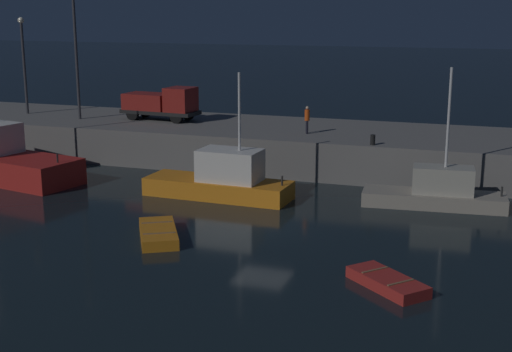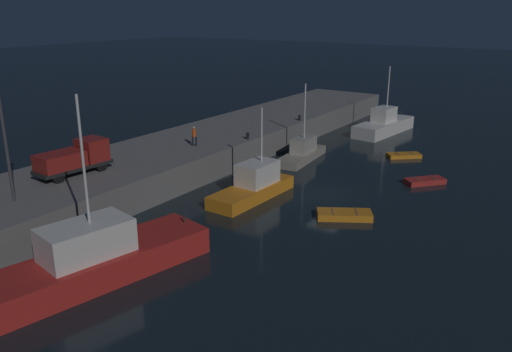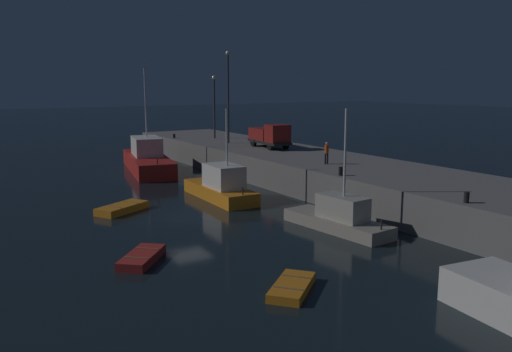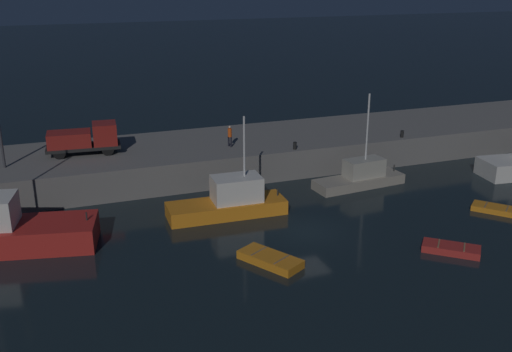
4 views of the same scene
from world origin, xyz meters
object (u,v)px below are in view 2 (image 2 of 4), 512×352
object	(u,v)px
utility_truck	(75,158)
fishing_boat_orange	(254,185)
fishing_trawler_red	(302,152)
dinghy_red_small	(404,155)
fishing_boat_blue	(384,125)
bollard_west	(248,136)
bollard_central	(300,118)
lamp_post_east	(2,116)
dinghy_orange_near	(425,181)
dockworker	(194,135)
fishing_boat_white	(96,259)
rowboat_white_mid	(344,215)

from	to	relation	value
utility_truck	fishing_boat_orange	bearing A→B (deg)	-49.24
fishing_trawler_red	dinghy_red_small	world-z (taller)	fishing_trawler_red
fishing_boat_blue	bollard_west	size ratio (longest dim) A/B	16.70
fishing_boat_orange	bollard_west	bearing A→B (deg)	37.45
fishing_trawler_red	bollard_west	size ratio (longest dim) A/B	12.46
fishing_trawler_red	bollard_central	xyz separation A→B (m)	(5.82, 3.59, 1.86)
bollard_central	lamp_post_east	bearing A→B (deg)	174.82
dinghy_red_small	lamp_post_east	distance (m)	35.04
dinghy_orange_near	dinghy_red_small	distance (m)	7.87
fishing_trawler_red	bollard_west	xyz separation A→B (m)	(-3.97, 3.45, 1.86)
fishing_boat_orange	dockworker	xyz separation A→B (m)	(2.49, 7.82, 2.32)
fishing_boat_white	utility_truck	distance (m)	12.10
fishing_trawler_red	dinghy_orange_near	world-z (taller)	fishing_trawler_red
fishing_boat_blue	fishing_boat_orange	distance (m)	25.73
dinghy_red_small	bollard_west	world-z (taller)	bollard_west
dockworker	fishing_boat_blue	bearing A→B (deg)	-19.57
utility_truck	dockworker	distance (m)	11.01
rowboat_white_mid	lamp_post_east	world-z (taller)	lamp_post_east
rowboat_white_mid	utility_truck	distance (m)	19.34
dockworker	bollard_west	world-z (taller)	dockworker
fishing_boat_white	lamp_post_east	world-z (taller)	lamp_post_east
fishing_boat_white	bollard_west	bearing A→B (deg)	14.01
dinghy_orange_near	utility_truck	bearing A→B (deg)	133.86
lamp_post_east	utility_truck	xyz separation A→B (m)	(5.72, 1.38, -4.16)
fishing_boat_white	rowboat_white_mid	world-z (taller)	fishing_boat_white
fishing_trawler_red	dockworker	world-z (taller)	fishing_trawler_red
dinghy_red_small	dockworker	xyz separation A→B (m)	(-14.63, 13.58, 3.11)
dinghy_red_small	utility_truck	size ratio (longest dim) A/B	0.58
fishing_boat_white	fishing_boat_blue	bearing A→B (deg)	-0.45
fishing_trawler_red	fishing_boat_blue	size ratio (longest dim) A/B	0.75
fishing_trawler_red	utility_truck	distance (m)	21.02
fishing_boat_white	rowboat_white_mid	distance (m)	16.70
rowboat_white_mid	lamp_post_east	bearing A→B (deg)	131.66
utility_truck	lamp_post_east	bearing A→B (deg)	-166.41
rowboat_white_mid	dockworker	world-z (taller)	dockworker
bollard_west	lamp_post_east	bearing A→B (deg)	172.07
lamp_post_east	bollard_west	bearing A→B (deg)	-7.93
dinghy_orange_near	dinghy_red_small	bearing A→B (deg)	30.76
dinghy_red_small	bollard_west	bearing A→B (deg)	132.24
bollard_west	dinghy_orange_near	bearing A→B (deg)	-77.53
lamp_post_east	dinghy_red_small	bearing A→B (deg)	-24.28
fishing_boat_blue	dinghy_red_small	world-z (taller)	fishing_boat_blue
bollard_west	rowboat_white_mid	bearing A→B (deg)	-118.82
dinghy_red_small	bollard_west	xyz separation A→B (m)	(-10.11, 11.14, 2.44)
lamp_post_east	bollard_central	bearing A→B (deg)	-5.18
dinghy_orange_near	rowboat_white_mid	distance (m)	10.67
fishing_boat_white	bollard_west	xyz separation A→B (m)	(22.04, 5.50, 1.47)
dinghy_orange_near	fishing_trawler_red	bearing A→B (deg)	86.98
fishing_boat_blue	bollard_west	bearing A→B (deg)	162.73
dinghy_orange_near	dockworker	distance (m)	19.53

